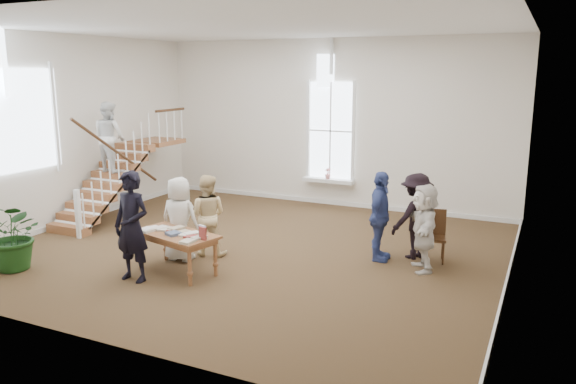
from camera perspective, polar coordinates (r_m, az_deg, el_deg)
The scene contains 12 objects.
ground at distance 11.81m, azimuth -3.63°, elevation -5.81°, with size 10.00×10.00×0.00m, color #422C1A.
room_shell at distance 15.56m, azimuth 4.18°, elevation 0.14°, with size 10.49×10.00×10.00m.
staircase at distance 14.55m, azimuth -17.42°, elevation 3.64°, with size 1.10×4.10×2.92m.
library_table at distance 10.49m, azimuth -11.36°, elevation -4.50°, with size 1.75×1.17×0.81m.
police_officer at distance 10.20m, azimuth -15.58°, elevation -3.40°, with size 0.72×0.47×1.97m, color black.
elderly_woman at distance 11.11m, azimuth -10.95°, elevation -2.72°, with size 0.81×0.53×1.66m, color silver.
person_yellow at distance 11.34m, azimuth -8.24°, elevation -2.35°, with size 0.80×0.62×1.64m, color beige.
woman_cluster_a at distance 11.04m, azimuth 9.31°, elevation -2.46°, with size 1.04×0.43×1.77m, color #384786.
woman_cluster_b at distance 11.33m, azimuth 12.86°, elevation -2.39°, with size 1.10×0.63×1.70m, color black.
woman_cluster_c at distance 10.66m, azimuth 13.65°, elevation -3.52°, with size 1.52×0.49×1.64m, color silver.
floor_plant at distance 11.60m, azimuth -26.05°, elevation -3.97°, with size 1.20×1.04×1.33m, color #163C13.
side_chair at distance 11.34m, azimuth 14.63°, elevation -3.98°, with size 0.52×0.52×1.01m.
Camera 1 is at (5.46, -9.81, 3.65)m, focal length 35.00 mm.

